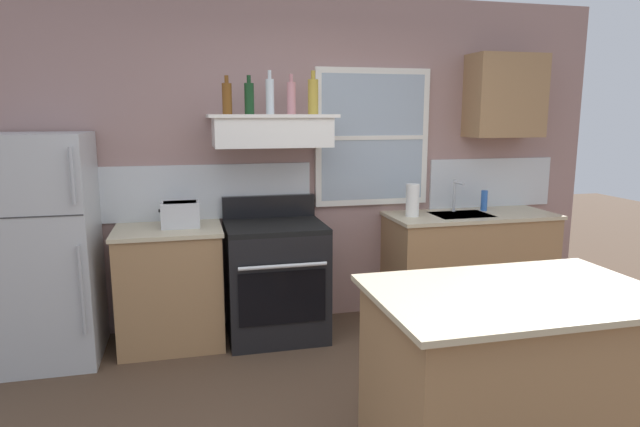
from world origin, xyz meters
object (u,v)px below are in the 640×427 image
(toaster, at_px, (180,214))
(bottle_dark_green_wine, at_px, (249,98))
(bottle_clear_tall, at_px, (270,96))
(bottle_champagne_gold_foil, at_px, (313,96))
(bottle_amber_wine, at_px, (227,98))
(kitchen_island, at_px, (511,378))
(paper_towel_roll, at_px, (413,200))
(dish_soap_bottle, at_px, (484,201))
(refrigerator, at_px, (43,249))
(bottle_rose_pink, at_px, (291,97))
(stove_range, at_px, (275,279))

(toaster, xyz_separation_m, bottle_dark_green_wine, (0.53, -0.01, 0.86))
(bottle_clear_tall, distance_m, bottle_champagne_gold_foil, 0.33)
(bottle_amber_wine, relative_size, kitchen_island, 0.20)
(bottle_amber_wine, bearing_deg, bottle_clear_tall, 7.67)
(bottle_amber_wine, xyz_separation_m, paper_towel_roll, (1.49, -0.01, -0.82))
(bottle_amber_wine, relative_size, dish_soap_bottle, 1.56)
(bottle_clear_tall, distance_m, dish_soap_bottle, 2.08)
(refrigerator, height_order, kitchen_island, refrigerator)
(bottle_dark_green_wine, relative_size, bottle_rose_pink, 0.94)
(bottle_champagne_gold_foil, bearing_deg, bottle_dark_green_wine, -178.74)
(toaster, relative_size, bottle_dark_green_wine, 1.05)
(refrigerator, distance_m, bottle_champagne_gold_foil, 2.25)
(bottle_champagne_gold_foil, bearing_deg, bottle_rose_pink, 165.24)
(toaster, bearing_deg, kitchen_island, -50.73)
(paper_towel_roll, height_order, kitchen_island, paper_towel_roll)
(bottle_dark_green_wine, xyz_separation_m, dish_soap_bottle, (2.05, 0.10, -0.86))
(bottle_clear_tall, bearing_deg, kitchen_island, -65.82)
(bottle_amber_wine, distance_m, paper_towel_roll, 1.70)
(refrigerator, distance_m, stove_range, 1.69)
(bottle_amber_wine, bearing_deg, bottle_rose_pink, 5.93)
(bottle_amber_wine, distance_m, bottle_clear_tall, 0.33)
(bottle_amber_wine, xyz_separation_m, bottle_clear_tall, (0.33, 0.04, 0.02))
(stove_range, xyz_separation_m, bottle_amber_wine, (-0.33, 0.04, 1.40))
(bottle_amber_wine, xyz_separation_m, kitchen_island, (1.21, -1.93, -1.41))
(stove_range, distance_m, kitchen_island, 2.08)
(stove_range, bearing_deg, kitchen_island, -64.99)
(kitchen_island, bearing_deg, bottle_dark_green_wine, 118.55)
(refrigerator, bearing_deg, bottle_champagne_gold_foil, 2.21)
(bottle_amber_wine, relative_size, bottle_champagne_gold_foil, 0.86)
(stove_range, bearing_deg, bottle_clear_tall, 94.48)
(paper_towel_roll, bearing_deg, stove_range, -178.16)
(toaster, distance_m, bottle_dark_green_wine, 1.01)
(bottle_dark_green_wine, bearing_deg, stove_range, -14.03)
(refrigerator, xyz_separation_m, bottle_dark_green_wine, (1.48, 0.07, 1.05))
(bottle_amber_wine, relative_size, bottle_clear_tall, 0.86)
(bottle_clear_tall, relative_size, paper_towel_roll, 1.21)
(refrigerator, distance_m, dish_soap_bottle, 3.54)
(bottle_clear_tall, xyz_separation_m, dish_soap_bottle, (1.89, 0.05, -0.88))
(bottle_amber_wine, relative_size, bottle_rose_pink, 0.93)
(refrigerator, height_order, bottle_champagne_gold_foil, bottle_champagne_gold_foil)
(stove_range, xyz_separation_m, kitchen_island, (0.88, -1.88, -0.01))
(bottle_amber_wine, height_order, dish_soap_bottle, bottle_amber_wine)
(dish_soap_bottle, bearing_deg, bottle_clear_tall, -178.51)
(bottle_clear_tall, xyz_separation_m, bottle_champagne_gold_foil, (0.33, -0.04, 0.00))
(toaster, distance_m, bottle_amber_wine, 0.93)
(stove_range, height_order, dish_soap_bottle, same)
(paper_towel_roll, xyz_separation_m, dish_soap_bottle, (0.72, 0.10, -0.04))
(bottle_clear_tall, height_order, dish_soap_bottle, bottle_clear_tall)
(bottle_amber_wine, xyz_separation_m, bottle_rose_pink, (0.49, 0.05, 0.01))
(dish_soap_bottle, bearing_deg, bottle_rose_pink, -178.61)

